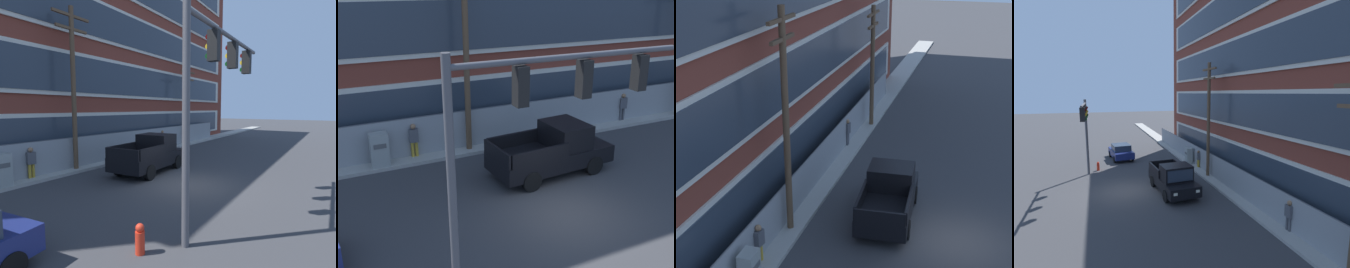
% 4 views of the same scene
% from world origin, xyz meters
% --- Properties ---
extents(ground_plane, '(160.00, 160.00, 0.00)m').
position_xyz_m(ground_plane, '(0.00, 0.00, 0.00)').
color(ground_plane, '#38383A').
extents(sidewalk_building_side, '(80.00, 1.65, 0.16)m').
position_xyz_m(sidewalk_building_side, '(0.00, 7.00, 0.08)').
color(sidewalk_building_side, '#9E9B93').
rests_on(sidewalk_building_side, ground).
extents(brick_mill_building, '(39.11, 9.56, 18.70)m').
position_xyz_m(brick_mill_building, '(4.72, 12.31, 9.36)').
color(brick_mill_building, brown).
rests_on(brick_mill_building, ground).
extents(chain_link_fence, '(36.49, 0.06, 1.94)m').
position_xyz_m(chain_link_fence, '(0.30, 7.01, 0.99)').
color(chain_link_fence, gray).
rests_on(chain_link_fence, ground).
extents(traffic_signal_mast, '(6.13, 0.43, 6.29)m').
position_xyz_m(traffic_signal_mast, '(-2.98, -2.55, 4.62)').
color(traffic_signal_mast, '#4C4C51').
rests_on(traffic_signal_mast, ground).
extents(pickup_truck_black, '(5.24, 2.44, 2.10)m').
position_xyz_m(pickup_truck_black, '(1.26, 3.10, 0.97)').
color(pickup_truck_black, black).
rests_on(pickup_truck_black, ground).
extents(sedan_navy, '(4.37, 2.39, 1.56)m').
position_xyz_m(sedan_navy, '(-9.44, 0.53, 0.80)').
color(sedan_navy, navy).
rests_on(sedan_navy, ground).
extents(utility_pole_near_corner, '(2.33, 0.26, 9.12)m').
position_xyz_m(utility_pole_near_corner, '(-1.08, 6.71, 5.01)').
color(utility_pole_near_corner, brown).
rests_on(utility_pole_near_corner, ground).
extents(electrical_cabinet, '(0.74, 0.55, 1.62)m').
position_xyz_m(electrical_cabinet, '(-5.16, 6.49, 0.81)').
color(electrical_cabinet, '#939993').
rests_on(electrical_cabinet, ground).
extents(pedestrian_near_cabinet, '(0.43, 0.29, 1.69)m').
position_xyz_m(pedestrian_near_cabinet, '(-3.60, 6.87, 0.97)').
color(pedestrian_near_cabinet, '#B7932D').
rests_on(pedestrian_near_cabinet, ground).
extents(pedestrian_by_fence, '(0.42, 0.27, 1.69)m').
position_xyz_m(pedestrian_by_fence, '(8.14, 6.95, 0.97)').
color(pedestrian_by_fence, '#4C4C51').
rests_on(pedestrian_by_fence, ground).
extents(fire_hydrant, '(0.24, 0.24, 0.78)m').
position_xyz_m(fire_hydrant, '(-5.83, -1.79, 0.38)').
color(fire_hydrant, red).
rests_on(fire_hydrant, ground).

